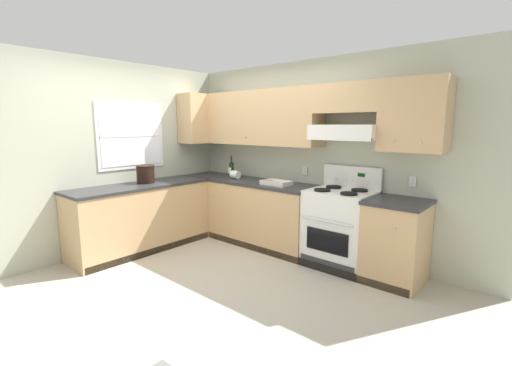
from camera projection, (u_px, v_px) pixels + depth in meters
The scene contains 10 objects.
ground_plane at pixel (202, 273), 4.08m from camera, with size 7.04×7.04×0.00m, color #B2AA99.
wall_back at pixel (305, 142), 4.72m from camera, with size 4.68×0.57×2.55m.
wall_left at pixel (139, 150), 5.06m from camera, with size 0.47×4.00×2.55m.
counter_back_run at pixel (271, 215), 4.91m from camera, with size 3.60×0.65×0.91m.
counter_left_run at pixel (141, 217), 4.80m from camera, with size 0.63×1.91×0.91m.
stove at pixel (339, 227), 4.23m from camera, with size 0.76×0.62×1.20m.
wine_bottle at pixel (231, 168), 5.41m from camera, with size 0.07×0.08×0.33m.
bowl at pixel (276, 183), 4.70m from camera, with size 0.39×0.25×0.06m.
bucket at pixel (146, 174), 4.83m from camera, with size 0.25×0.25×0.24m.
paper_towel_roll at pixel (235, 175), 5.24m from camera, with size 0.13×0.12×0.12m.
Camera 1 is at (3.00, -2.50, 1.70)m, focal length 24.62 mm.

